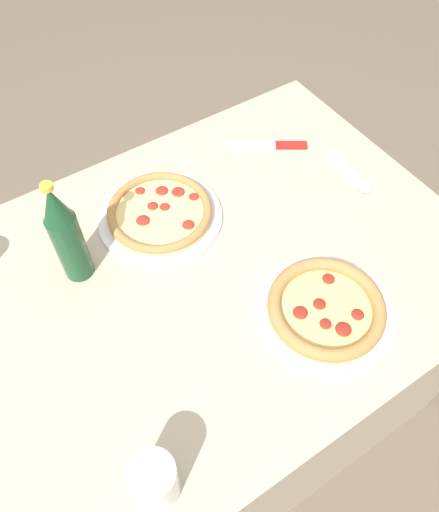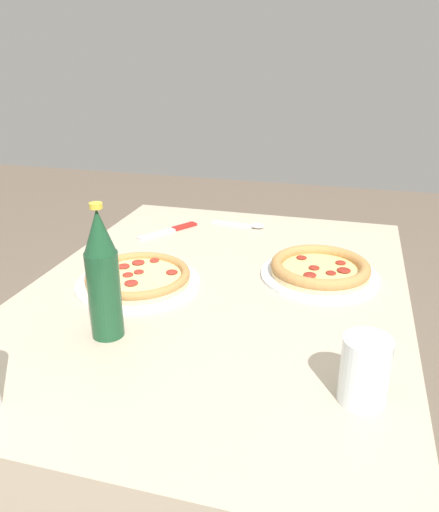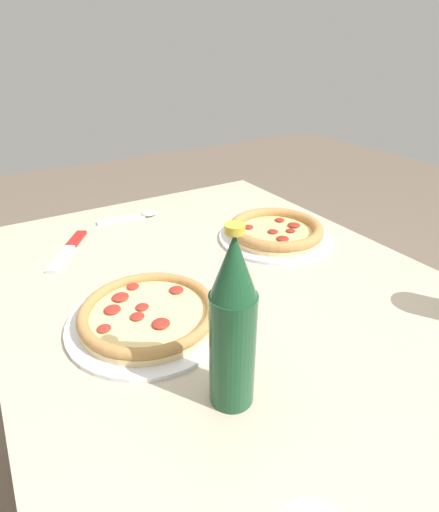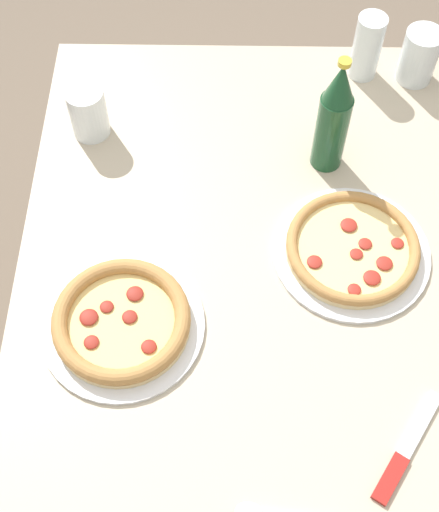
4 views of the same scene
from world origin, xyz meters
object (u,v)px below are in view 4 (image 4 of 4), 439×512
object	(u,v)px
beer_bottle	(334,117)
glass_lemonade	(88,114)
pizza_margherita	(352,249)
glass_cola	(366,50)
glass_iced_tea	(418,58)
knife	(405,451)
pizza_veggie	(122,322)

from	to	relation	value
beer_bottle	glass_lemonade	bearing A→B (deg)	-98.54
pizza_margherita	glass_cola	world-z (taller)	glass_cola
glass_cola	beer_bottle	distance (m)	0.27
glass_iced_tea	beer_bottle	xyz separation A→B (m)	(0.23, -0.20, 0.07)
pizza_margherita	beer_bottle	xyz separation A→B (m)	(-0.22, -0.03, 0.11)
pizza_margherita	knife	world-z (taller)	pizza_margherita
pizza_veggie	glass_cola	size ratio (longest dim) A/B	1.93
glass_lemonade	glass_cola	world-z (taller)	glass_cola
glass_iced_tea	glass_lemonade	xyz separation A→B (m)	(0.16, -0.68, -0.00)
beer_bottle	glass_iced_tea	bearing A→B (deg)	139.10
glass_lemonade	knife	xyz separation A→B (m)	(0.65, 0.56, -0.05)
glass_iced_tea	glass_cola	distance (m)	0.11
glass_lemonade	pizza_margherita	bearing A→B (deg)	60.31
pizza_veggie	knife	world-z (taller)	pizza_veggie
beer_bottle	knife	bearing A→B (deg)	8.67
glass_iced_tea	glass_cola	world-z (taller)	glass_cola
pizza_margherita	glass_lemonade	world-z (taller)	glass_lemonade
knife	glass_cola	bearing A→B (deg)	179.68
glass_iced_tea	glass_lemonade	world-z (taller)	glass_iced_tea
beer_bottle	knife	xyz separation A→B (m)	(0.58, 0.09, -0.12)
glass_lemonade	glass_cola	size ratio (longest dim) A/B	0.75
beer_bottle	knife	distance (m)	0.60
pizza_margherita	knife	distance (m)	0.37
pizza_margherita	beer_bottle	distance (m)	0.25
glass_iced_tea	knife	bearing A→B (deg)	-7.99
glass_lemonade	knife	bearing A→B (deg)	40.74
glass_cola	beer_bottle	bearing A→B (deg)	-20.86
pizza_margherita	glass_lemonade	bearing A→B (deg)	-119.69
pizza_veggie	glass_iced_tea	bearing A→B (deg)	136.52
pizza_margherita	glass_lemonade	xyz separation A→B (m)	(-0.29, -0.51, 0.03)
beer_bottle	pizza_veggie	bearing A→B (deg)	-45.01
glass_iced_tea	pizza_margherita	bearing A→B (deg)	-20.56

